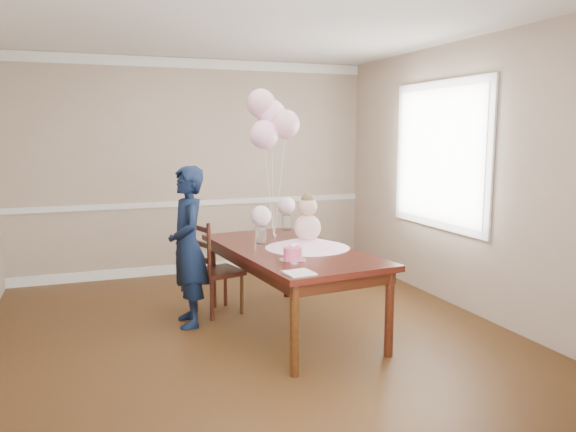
{
  "coord_description": "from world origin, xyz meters",
  "views": [
    {
      "loc": [
        -1.36,
        -4.56,
        1.79
      ],
      "look_at": [
        0.36,
        0.1,
        1.05
      ],
      "focal_mm": 35.0,
      "sensor_mm": 36.0,
      "label": 1
    }
  ],
  "objects": [
    {
      "name": "chair_leg_fl",
      "position": [
        -0.25,
        0.57,
        0.2
      ],
      "size": [
        0.05,
        0.05,
        0.4
      ],
      "primitive_type": "cylinder",
      "rotation": [
        0.0,
        0.0,
        0.26
      ],
      "color": "#35120E",
      "rests_on": "floor"
    },
    {
      "name": "chair_rail_trim",
      "position": [
        0.0,
        2.49,
        0.9
      ],
      "size": [
        4.5,
        0.02,
        0.07
      ],
      "primitive_type": "cube",
      "color": "white",
      "rests_on": "wall_back"
    },
    {
      "name": "woman",
      "position": [
        -0.47,
        0.53,
        0.74
      ],
      "size": [
        0.37,
        0.55,
        1.49
      ],
      "primitive_type": "imported",
      "rotation": [
        0.0,
        0.0,
        -1.58
      ],
      "color": "black",
      "rests_on": "floor"
    },
    {
      "name": "baby_head",
      "position": [
        0.53,
        0.06,
        1.13
      ],
      "size": [
        0.17,
        0.17,
        0.17
      ],
      "primitive_type": "sphere",
      "color": "#D2A791",
      "rests_on": "baby_torso"
    },
    {
      "name": "chair_slat_top",
      "position": [
        -0.31,
        0.73,
        0.87
      ],
      "size": [
        0.12,
        0.37,
        0.05
      ],
      "primitive_type": "cube",
      "rotation": [
        0.0,
        0.0,
        0.26
      ],
      "color": "#3E1511",
      "rests_on": "dining_chair_seat"
    },
    {
      "name": "chair_leg_br",
      "position": [
        -0.01,
        0.98,
        0.2
      ],
      "size": [
        0.05,
        0.05,
        0.4
      ],
      "primitive_type": "cylinder",
      "rotation": [
        0.0,
        0.0,
        0.26
      ],
      "color": "#3C1610",
      "rests_on": "floor"
    },
    {
      "name": "table_apron",
      "position": [
        0.38,
        0.09,
        0.66
      ],
      "size": [
        1.11,
        2.01,
        0.1
      ],
      "primitive_type": "cube",
      "rotation": [
        0.0,
        0.0,
        0.11
      ],
      "color": "black",
      "rests_on": "table_leg_fl"
    },
    {
      "name": "table_leg_br",
      "position": [
        0.7,
        1.06,
        0.35
      ],
      "size": [
        0.08,
        0.08,
        0.71
      ],
      "primitive_type": "cylinder",
      "rotation": [
        0.0,
        0.0,
        0.11
      ],
      "color": "black",
      "rests_on": "floor"
    },
    {
      "name": "chair_leg_fr",
      "position": [
        0.08,
        0.66,
        0.2
      ],
      "size": [
        0.05,
        0.05,
        0.4
      ],
      "primitive_type": "cylinder",
      "rotation": [
        0.0,
        0.0,
        0.26
      ],
      "color": "#3A1F0F",
      "rests_on": "floor"
    },
    {
      "name": "dining_chair_seat",
      "position": [
        -0.13,
        0.77,
        0.42
      ],
      "size": [
        0.5,
        0.5,
        0.05
      ],
      "primitive_type": "cube",
      "rotation": [
        0.0,
        0.0,
        0.26
      ],
      "color": "#33150E",
      "rests_on": "chair_leg_fl"
    },
    {
      "name": "chair_leg_bl",
      "position": [
        -0.33,
        0.89,
        0.2
      ],
      "size": [
        0.05,
        0.05,
        0.4
      ],
      "primitive_type": "cylinder",
      "rotation": [
        0.0,
        0.0,
        0.26
      ],
      "color": "#33110E",
      "rests_on": "floor"
    },
    {
      "name": "floor",
      "position": [
        0.0,
        0.0,
        0.0
      ],
      "size": [
        4.5,
        5.0,
        0.0
      ],
      "primitive_type": "cube",
      "color": "#341E0D",
      "rests_on": "ground"
    },
    {
      "name": "napkin",
      "position": [
        0.12,
        -0.8,
        0.76
      ],
      "size": [
        0.22,
        0.22,
        0.01
      ],
      "primitive_type": "cube",
      "rotation": [
        0.0,
        0.0,
        0.11
      ],
      "color": "silver",
      "rests_on": "dining_table_top"
    },
    {
      "name": "baby_torso",
      "position": [
        0.53,
        0.06,
        0.94
      ],
      "size": [
        0.24,
        0.24,
        0.24
      ],
      "primitive_type": "sphere",
      "color": "pink",
      "rests_on": "baby_skirt"
    },
    {
      "name": "cake_flower_b",
      "position": [
        0.25,
        -0.36,
        0.88
      ],
      "size": [
        0.03,
        0.03,
        0.03
      ],
      "primitive_type": "sphere",
      "color": "white",
      "rests_on": "birthday_cake"
    },
    {
      "name": "window_blinds",
      "position": [
        2.21,
        0.5,
        1.55
      ],
      "size": [
        0.01,
        1.5,
        1.4
      ],
      "primitive_type": "cube",
      "color": "white",
      "rests_on": "wall_right"
    },
    {
      "name": "table_leg_fl",
      "position": [
        0.05,
        -0.88,
        0.35
      ],
      "size": [
        0.08,
        0.08,
        0.71
      ],
      "primitive_type": "cylinder",
      "rotation": [
        0.0,
        0.0,
        0.11
      ],
      "color": "black",
      "rests_on": "floor"
    },
    {
      "name": "baseboard_trim",
      "position": [
        0.0,
        2.49,
        0.06
      ],
      "size": [
        4.5,
        0.02,
        0.12
      ],
      "primitive_type": "cube",
      "color": "white",
      "rests_on": "floor"
    },
    {
      "name": "rose_vase_near",
      "position": [
        0.19,
        0.38,
        0.84
      ],
      "size": [
        0.11,
        0.11,
        0.16
      ],
      "primitive_type": "cylinder",
      "rotation": [
        0.0,
        0.0,
        0.11
      ],
      "color": "white",
      "rests_on": "dining_table_top"
    },
    {
      "name": "chair_slat_low",
      "position": [
        -0.31,
        0.73,
        0.58
      ],
      "size": [
        0.12,
        0.37,
        0.05
      ],
      "primitive_type": "cube",
      "rotation": [
        0.0,
        0.0,
        0.26
      ],
      "color": "#3C1610",
      "rests_on": "dining_chair_seat"
    },
    {
      "name": "balloon_ribbon_a",
      "position": [
        0.37,
        0.65,
        1.19
      ],
      "size": [
        0.09,
        0.01,
        0.84
      ],
      "primitive_type": "cylinder",
      "rotation": [
        0.0,
        -0.1,
        0.11
      ],
      "color": "white",
      "rests_on": "balloon_weight"
    },
    {
      "name": "window_frame",
      "position": [
        2.23,
        0.5,
        1.55
      ],
      "size": [
        0.02,
        1.66,
        1.56
      ],
      "primitive_type": "cube",
      "color": "white",
      "rests_on": "wall_right"
    },
    {
      "name": "cake_flower_a",
      "position": [
        0.22,
        -0.38,
        0.88
      ],
      "size": [
        0.03,
        0.03,
        0.03
      ],
      "primitive_type": "sphere",
      "color": "white",
      "rests_on": "birthday_cake"
    },
    {
      "name": "chair_back_post_r",
      "position": [
        -0.35,
        0.89,
        0.69
      ],
      "size": [
        0.05,
        0.05,
        0.52
      ],
      "primitive_type": "cylinder",
      "rotation": [
        0.0,
        0.0,
        0.26
      ],
      "color": "#3B1710",
      "rests_on": "dining_chair_seat"
    },
    {
      "name": "balloon_ribbon_c",
      "position": [
        0.42,
        0.71,
        1.29
      ],
      "size": [
        0.01,
        0.1,
        1.05
      ],
      "primitive_type": "cylinder",
      "rotation": [
        -0.09,
        0.02,
        0.11
      ],
      "color": "white",
      "rests_on": "balloon_weight"
    },
    {
      "name": "balloon_d",
      "position": [
        0.33,
        0.77,
        2.07
      ],
      "size": [
        0.28,
        0.28,
        0.28
      ],
      "primitive_type": "sphere",
      "color": "#E3A0B8",
      "rests_on": "balloon_ribbon_d"
    },
    {
      "name": "table_leg_bl",
      "position": [
        -0.14,
        0.97,
        0.35
      ],
      "size": [
        0.08,
        0.08,
        0.71
      ],
      "primitive_type": "cylinder",
      "rotation": [
        0.0,
        0.0,
        0.11
      ],
      "color": "black",
      "rests_on": "floor"
    },
    {
      "name": "chair_slat_mid",
      "position": [
        -0.31,
        0.73,
        0.73
      ],
      "size": [
        0.12,
        0.37,
        0.05
      ],
      "primitive_type": "cube",
      "rotation": [
        0.0,
        0.0,
        0.26
      ],
      "color": "#381C0F",
      "rests_on": "dining_chair_seat"
    },
    {
      "name": "wall_back",
      "position": [
        0.0,
        2.5,
        1.35
      ],
      "size": [
        4.5,
        0.02,
        2.7
      ],
      "primitive_type": "cube",
      "color": "tan",
      "rests_on": "floor"
    },
    {
      "name": "dining_table_top",
      "position": [
        0.38,
        0.09,
        0.73
      ],
      "size": [
        1.22,
        2.12,
        0.05
      ],
      "primitive_type": "cube",
      "rotation": [
        0.0,
        0.0,
        0.11
      ],
      "color": "black",
      "rests_on": "table_leg_fl"
    },
    {
      "name": "birthday_cake",
      "position": [
        0.22,
        -0.38,
        0.82
      ],
      "size": [
        0.17,
        0.17,
        0.1
      ],
      "primitive_type": "cylinder",
      "rotation": [
        0.0,
        0.0,
        0.11
      ],
      "color": "#D9446B",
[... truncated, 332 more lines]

